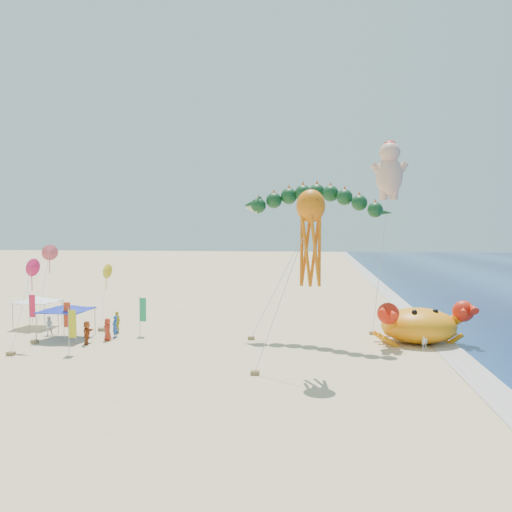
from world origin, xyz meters
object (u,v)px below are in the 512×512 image
(cherub_kite, at_px, (389,169))
(canopy_white, at_px, (38,299))
(octopus_kite, at_px, (310,231))
(canopy_blue, at_px, (66,308))
(crab_inflatable, at_px, (419,324))
(dragon_kite, at_px, (313,205))

(cherub_kite, height_order, canopy_white, cherub_kite)
(octopus_kite, xyz_separation_m, canopy_blue, (-19.06, 6.82, -6.02))
(canopy_blue, height_order, canopy_white, same)
(cherub_kite, height_order, octopus_kite, cherub_kite)
(crab_inflatable, distance_m, octopus_kite, 13.69)
(dragon_kite, xyz_separation_m, canopy_white, (-23.90, 1.31, -8.02))
(crab_inflatable, height_order, cherub_kite, cherub_kite)
(dragon_kite, height_order, cherub_kite, cherub_kite)
(crab_inflatable, bearing_deg, canopy_blue, -176.15)
(octopus_kite, xyz_separation_m, canopy_white, (-23.90, 10.90, -6.02))
(canopy_blue, xyz_separation_m, canopy_white, (-4.85, 4.08, -0.00))
(crab_inflatable, bearing_deg, cherub_kite, 99.66)
(dragon_kite, relative_size, canopy_white, 3.42)
(dragon_kite, bearing_deg, crab_inflatable, -6.86)
(crab_inflatable, relative_size, cherub_kite, 0.46)
(cherub_kite, distance_m, octopus_kite, 18.41)
(octopus_kite, distance_m, canopy_blue, 21.12)
(crab_inflatable, relative_size, canopy_white, 2.19)
(octopus_kite, relative_size, canopy_blue, 2.91)
(crab_inflatable, distance_m, canopy_white, 31.97)
(cherub_kite, xyz_separation_m, octopus_kite, (-6.67, -16.25, -5.49))
(dragon_kite, xyz_separation_m, cherub_kite, (6.67, 6.65, 3.49))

